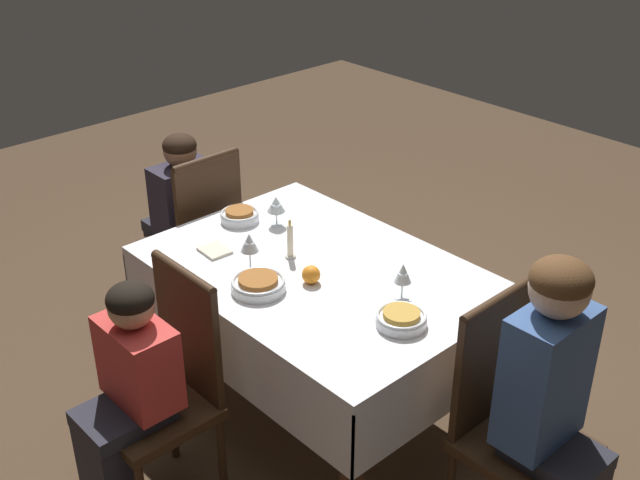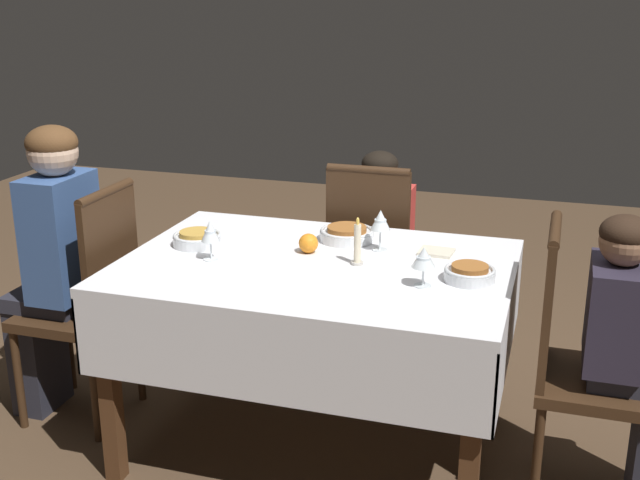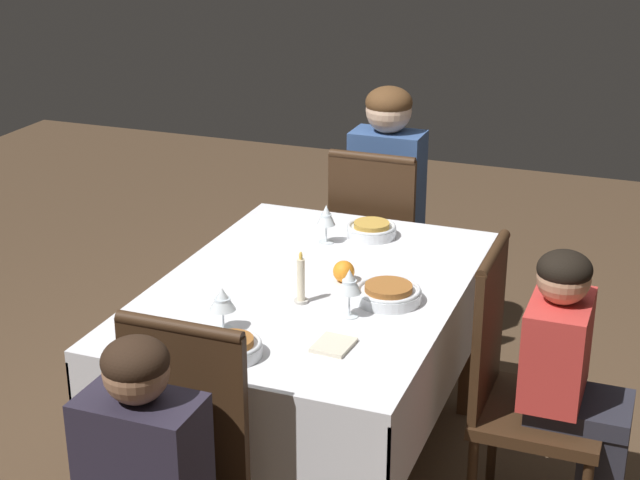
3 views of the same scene
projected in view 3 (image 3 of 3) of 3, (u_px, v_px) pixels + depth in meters
ground_plane at (312, 475)px, 3.51m from camera, size 8.00×8.00×0.00m
dining_table at (311, 311)px, 3.27m from camera, size 1.39×0.97×0.75m
chair_east at (378, 248)px, 4.13m from camera, size 0.40×0.39×0.97m
chair_south at (519, 386)px, 3.05m from camera, size 0.39×0.40×0.97m
person_adult_denim at (390, 203)px, 4.21m from camera, size 0.34×0.30×1.20m
person_child_red at (575, 390)px, 2.98m from camera, size 0.30×0.33×0.99m
bowl_east at (372, 230)px, 3.64m from camera, size 0.18×0.18×0.06m
wine_glass_east at (326, 216)px, 3.55m from camera, size 0.07×0.07×0.15m
bowl_south at (388, 293)px, 3.10m from camera, size 0.21×0.21×0.06m
wine_glass_south at (349, 282)px, 2.97m from camera, size 0.07×0.07×0.16m
bowl_west at (232, 347)px, 2.76m from camera, size 0.17×0.17×0.06m
wine_glass_west at (222, 300)px, 2.89m from camera, size 0.08×0.08×0.14m
candle_centerpiece at (301, 283)px, 3.08m from camera, size 0.05×0.05×0.17m
orange_fruit at (344, 271)px, 3.24m from camera, size 0.07×0.07×0.07m
napkin_red_folded at (334, 345)px, 2.82m from camera, size 0.13×0.11×0.01m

